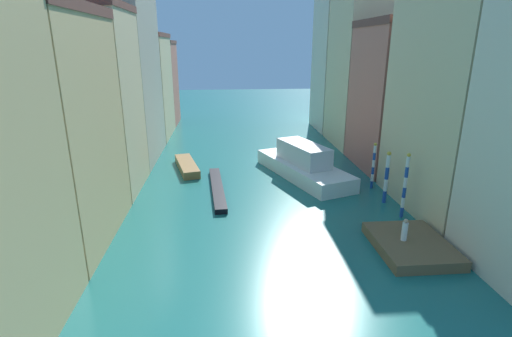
# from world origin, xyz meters

# --- Properties ---
(ground_plane) EXTENTS (154.00, 154.00, 0.00)m
(ground_plane) POSITION_xyz_m (0.00, 24.50, 0.00)
(ground_plane) COLOR #1E6B66
(building_left_1) EXTENTS (8.04, 10.67, 14.76)m
(building_left_1) POSITION_xyz_m (-14.79, 10.73, 7.39)
(building_left_1) COLOR #DBB77A
(building_left_1) RESTS_ON ground
(building_left_2) EXTENTS (8.04, 8.08, 15.64)m
(building_left_2) POSITION_xyz_m (-14.79, 20.21, 7.83)
(building_left_2) COLOR beige
(building_left_2) RESTS_ON ground
(building_left_3) EXTENTS (8.04, 11.99, 19.59)m
(building_left_3) POSITION_xyz_m (-14.79, 30.21, 9.81)
(building_left_3) COLOR #BCB299
(building_left_3) RESTS_ON ground
(building_left_4) EXTENTS (8.04, 10.51, 13.95)m
(building_left_4) POSITION_xyz_m (-14.79, 41.74, 6.98)
(building_left_4) COLOR beige
(building_left_4) RESTS_ON ground
(building_left_5) EXTENTS (8.04, 7.74, 13.11)m
(building_left_5) POSITION_xyz_m (-14.79, 50.81, 6.57)
(building_left_5) COLOR #C6705B
(building_left_5) RESTS_ON ground
(building_right_1) EXTENTS (8.04, 11.58, 16.88)m
(building_right_1) POSITION_xyz_m (14.79, 13.68, 8.45)
(building_right_1) COLOR beige
(building_right_1) RESTS_ON ground
(building_right_2) EXTENTS (8.04, 9.88, 14.84)m
(building_right_2) POSITION_xyz_m (14.79, 24.70, 7.43)
(building_right_2) COLOR #C6705B
(building_right_2) RESTS_ON ground
(building_right_3) EXTENTS (8.04, 9.97, 21.73)m
(building_right_3) POSITION_xyz_m (14.79, 34.65, 10.87)
(building_right_3) COLOR beige
(building_right_3) RESTS_ON ground
(building_right_4) EXTENTS (8.04, 9.11, 19.88)m
(building_right_4) POSITION_xyz_m (14.79, 44.42, 9.95)
(building_right_4) COLOR beige
(building_right_4) RESTS_ON ground
(waterfront_dock) EXTENTS (4.39, 5.64, 0.68)m
(waterfront_dock) POSITION_xyz_m (8.35, 7.23, 0.34)
(waterfront_dock) COLOR brown
(waterfront_dock) RESTS_ON ground
(person_on_dock) EXTENTS (0.36, 0.36, 1.45)m
(person_on_dock) POSITION_xyz_m (7.86, 7.31, 1.35)
(person_on_dock) COLOR white
(person_on_dock) RESTS_ON waterfront_dock
(mooring_pole_0) EXTENTS (0.29, 0.29, 5.00)m
(mooring_pole_0) POSITION_xyz_m (9.95, 12.05, 2.55)
(mooring_pole_0) COLOR #1E479E
(mooring_pole_0) RESTS_ON ground
(mooring_pole_1) EXTENTS (0.34, 0.34, 4.36)m
(mooring_pole_1) POSITION_xyz_m (9.76, 14.90, 2.23)
(mooring_pole_1) COLOR #1E479E
(mooring_pole_1) RESTS_ON ground
(mooring_pole_2) EXTENTS (0.27, 0.27, 4.21)m
(mooring_pole_2) POSITION_xyz_m (9.98, 18.31, 2.15)
(mooring_pole_2) COLOR #1E479E
(mooring_pole_2) RESTS_ON ground
(vaporetto_white) EXTENTS (8.01, 13.06, 3.31)m
(vaporetto_white) POSITION_xyz_m (4.39, 22.08, 1.21)
(vaporetto_white) COLOR white
(vaporetto_white) RESTS_ON ground
(gondola_black) EXTENTS (1.73, 10.46, 0.44)m
(gondola_black) POSITION_xyz_m (-3.99, 18.78, 0.22)
(gondola_black) COLOR black
(gondola_black) RESTS_ON ground
(motorboat_0) EXTENTS (3.19, 7.06, 0.78)m
(motorboat_0) POSITION_xyz_m (-7.22, 25.21, 0.39)
(motorboat_0) COLOR olive
(motorboat_0) RESTS_ON ground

